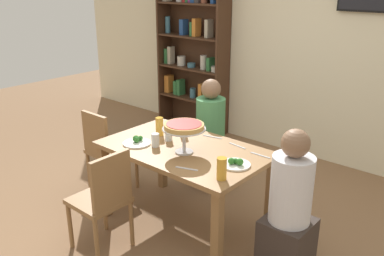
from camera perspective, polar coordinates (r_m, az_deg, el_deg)
ground_plane at (r=3.89m, az=-0.99°, el=-12.82°), size 12.00×12.00×0.00m
rear_partition at (r=5.17m, az=15.71°, el=11.42°), size 8.00×0.12×2.80m
dining_table at (r=3.58m, az=-1.05°, el=-4.19°), size 1.42×0.87×0.74m
bookshelf at (r=5.93m, az=0.22°, el=10.64°), size 1.10×0.30×2.21m
diner_far_left at (r=4.36m, az=2.51°, el=-1.75°), size 0.34×0.34×1.15m
diner_head_east at (r=3.14m, az=13.14°, el=-11.55°), size 0.34×0.34×1.15m
chair_head_west at (r=4.29m, az=-11.75°, el=-2.63°), size 0.40×0.40×0.87m
chair_near_left at (r=3.37m, az=-11.98°, el=-9.23°), size 0.40×0.40×0.87m
deep_dish_pizza_stand at (r=3.37m, az=-1.10°, el=-0.01°), size 0.36×0.36×0.25m
salad_plate_near_diner at (r=3.65m, az=-7.56°, el=-1.87°), size 0.25×0.25×0.07m
salad_plate_far_diner at (r=3.22m, az=5.98°, el=-4.86°), size 0.24×0.24×0.07m
beer_glass_amber_tall at (r=3.80m, az=-4.48°, el=0.21°), size 0.07×0.07×0.17m
beer_glass_amber_short at (r=2.98m, az=4.09°, el=-5.58°), size 0.07×0.07×0.17m
water_glass_clear_near at (r=3.68m, az=-3.23°, el=-0.87°), size 0.06×0.06×0.11m
water_glass_clear_far at (r=3.56m, az=-5.04°, el=-1.66°), size 0.07×0.07×0.12m
water_glass_clear_spare at (r=3.76m, az=-1.16°, el=-0.54°), size 0.06×0.06×0.09m
cutlery_fork_near at (r=3.59m, az=6.24°, el=-2.43°), size 0.18×0.04×0.00m
cutlery_knife_near at (r=3.16m, az=-0.72°, el=-5.59°), size 0.17×0.08×0.00m
cutlery_fork_far at (r=3.43m, az=9.33°, el=-3.69°), size 0.18×0.02×0.00m
cutlery_knife_far at (r=3.77m, az=2.85°, el=-1.22°), size 0.18×0.06×0.00m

